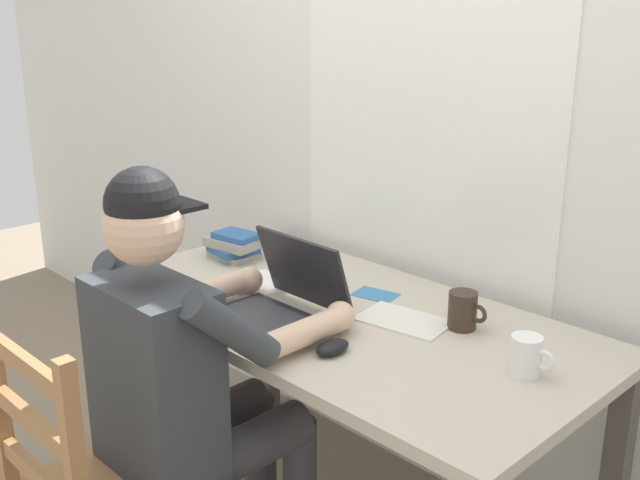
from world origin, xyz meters
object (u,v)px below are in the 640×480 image
at_px(laptop, 281,301).
at_px(coffee_mug_white, 527,356).
at_px(desk, 338,340).
at_px(book_stack_main, 235,245).
at_px(coffee_mug_dark, 463,310).
at_px(seated_person, 191,373).
at_px(landscape_photo_print, 375,295).
at_px(computer_mouse, 333,347).

xyz_separation_m(laptop, coffee_mug_white, (0.66, 0.20, -0.00)).
xyz_separation_m(desk, book_stack_main, (-0.57, 0.08, 0.14)).
distance_m(laptop, coffee_mug_dark, 0.50).
xyz_separation_m(seated_person, laptop, (0.01, 0.31, 0.11)).
relative_size(desk, coffee_mug_white, 13.51).
bearing_deg(laptop, seated_person, -91.11).
relative_size(desk, landscape_photo_print, 11.73).
distance_m(computer_mouse, landscape_photo_print, 0.42).
bearing_deg(landscape_photo_print, coffee_mug_white, -24.60).
distance_m(laptop, computer_mouse, 0.26).
bearing_deg(desk, coffee_mug_white, 4.18).
bearing_deg(coffee_mug_white, computer_mouse, -148.21).
bearing_deg(desk, computer_mouse, -48.63).
distance_m(coffee_mug_white, book_stack_main, 1.15).
xyz_separation_m(seated_person, coffee_mug_white, (0.66, 0.50, 0.11)).
bearing_deg(desk, landscape_photo_print, 92.31).
relative_size(seated_person, landscape_photo_print, 9.59).
distance_m(desk, seated_person, 0.47).
bearing_deg(coffee_mug_white, landscape_photo_print, 167.94).
xyz_separation_m(desk, coffee_mug_dark, (0.32, 0.16, 0.14)).
distance_m(computer_mouse, coffee_mug_white, 0.47).
bearing_deg(seated_person, computer_mouse, 44.13).
distance_m(seated_person, coffee_mug_dark, 0.74).
relative_size(laptop, landscape_photo_print, 2.54).
relative_size(desk, seated_person, 1.22).
xyz_separation_m(desk, seated_person, (-0.08, -0.46, 0.03)).
distance_m(desk, landscape_photo_print, 0.19).
xyz_separation_m(computer_mouse, landscape_photo_print, (-0.19, 0.37, -0.02)).
xyz_separation_m(book_stack_main, landscape_photo_print, (0.56, 0.09, -0.05)).
relative_size(book_stack_main, landscape_photo_print, 1.51).
relative_size(coffee_mug_white, landscape_photo_print, 0.87).
height_order(book_stack_main, landscape_photo_print, book_stack_main).
height_order(seated_person, coffee_mug_dark, seated_person).
distance_m(laptop, coffee_mug_white, 0.69).
relative_size(seated_person, laptop, 3.78).
bearing_deg(computer_mouse, book_stack_main, 159.51).
bearing_deg(book_stack_main, landscape_photo_print, 9.40).
height_order(computer_mouse, coffee_mug_dark, coffee_mug_dark).
relative_size(laptop, computer_mouse, 3.30).
xyz_separation_m(desk, laptop, (-0.07, -0.15, 0.15)).
relative_size(laptop, book_stack_main, 1.68).
relative_size(desk, laptop, 4.62).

